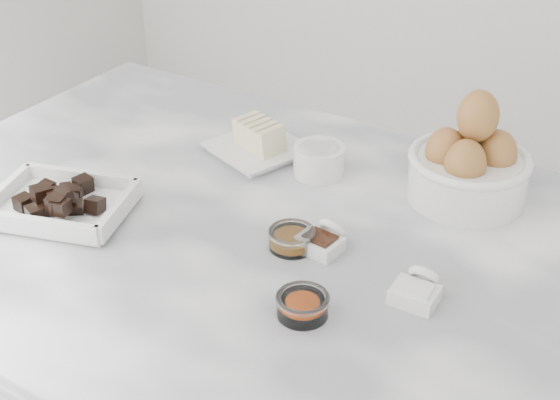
# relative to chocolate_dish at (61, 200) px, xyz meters

# --- Properties ---
(marble_slab) EXTENTS (1.20, 0.80, 0.04)m
(marble_slab) POSITION_rel_chocolate_dish_xyz_m (0.27, 0.12, -0.04)
(marble_slab) COLOR white
(marble_slab) RESTS_ON cabinet
(chocolate_dish) EXTENTS (0.24, 0.21, 0.05)m
(chocolate_dish) POSITION_rel_chocolate_dish_xyz_m (0.00, 0.00, 0.00)
(chocolate_dish) COLOR white
(chocolate_dish) RESTS_ON marble_slab
(butter_plate) EXTENTS (0.18, 0.18, 0.06)m
(butter_plate) POSITION_rel_chocolate_dish_xyz_m (0.14, 0.32, -0.00)
(butter_plate) COLOR white
(butter_plate) RESTS_ON marble_slab
(sugar_ramekin) EXTENTS (0.08, 0.08, 0.05)m
(sugar_ramekin) POSITION_rel_chocolate_dish_xyz_m (0.26, 0.31, 0.00)
(sugar_ramekin) COLOR white
(sugar_ramekin) RESTS_ON marble_slab
(egg_bowl) EXTENTS (0.19, 0.19, 0.18)m
(egg_bowl) POSITION_rel_chocolate_dish_xyz_m (0.49, 0.36, 0.04)
(egg_bowl) COLOR white
(egg_bowl) RESTS_ON marble_slab
(honey_bowl) EXTENTS (0.07, 0.07, 0.03)m
(honey_bowl) POSITION_rel_chocolate_dish_xyz_m (0.34, 0.11, -0.01)
(honey_bowl) COLOR white
(honey_bowl) RESTS_ON marble_slab
(zest_bowl) EXTENTS (0.07, 0.07, 0.03)m
(zest_bowl) POSITION_rel_chocolate_dish_xyz_m (0.42, -0.01, -0.01)
(zest_bowl) COLOR white
(zest_bowl) RESTS_ON marble_slab
(vanilla_spoon) EXTENTS (0.06, 0.07, 0.04)m
(vanilla_spoon) POSITION_rel_chocolate_dish_xyz_m (0.37, 0.13, -0.01)
(vanilla_spoon) COLOR white
(vanilla_spoon) RESTS_ON marble_slab
(salt_spoon) EXTENTS (0.06, 0.07, 0.04)m
(salt_spoon) POSITION_rel_chocolate_dish_xyz_m (0.53, 0.09, -0.01)
(salt_spoon) COLOR white
(salt_spoon) RESTS_ON marble_slab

